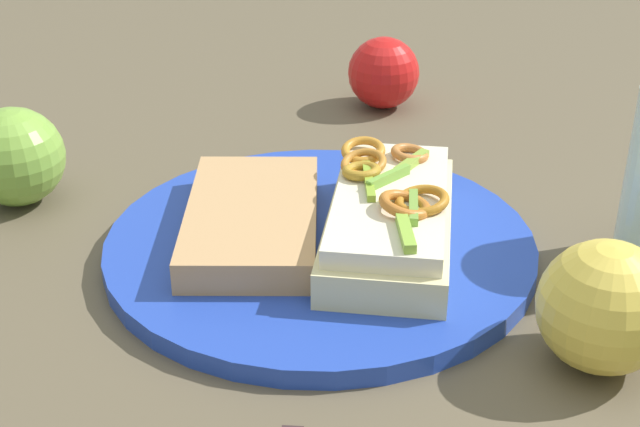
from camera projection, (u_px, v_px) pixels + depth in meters
The scene contains 7 objects.
ground_plane at pixel (320, 254), 0.67m from camera, with size 2.00×2.00×0.00m, color brown.
plate at pixel (320, 246), 0.67m from camera, with size 0.31×0.31×0.01m, color #2343B5.
sandwich at pixel (390, 216), 0.65m from camera, with size 0.20×0.12×0.05m.
bread_slice_side at pixel (252, 219), 0.66m from camera, with size 0.17×0.09×0.02m, color tan.
apple_0 at pixel (605, 307), 0.54m from camera, with size 0.08×0.08×0.08m, color #DFC248.
apple_1 at pixel (18, 154), 0.73m from camera, with size 0.08×0.08×0.08m, color #78AA3D.
apple_2 at pixel (384, 73), 0.91m from camera, with size 0.07×0.07×0.07m, color red.
Camera 1 is at (-0.54, -0.19, 0.34)m, focal length 51.14 mm.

